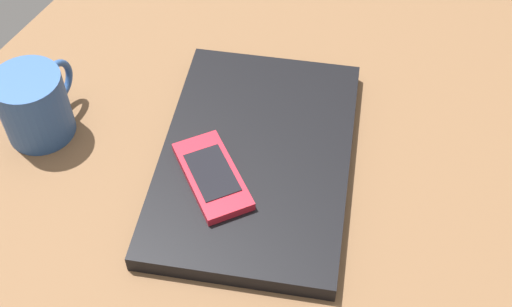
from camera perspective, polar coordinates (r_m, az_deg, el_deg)
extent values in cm
cube|color=brown|center=(83.64, -1.52, -1.71)|extent=(120.00, 80.00, 3.00)
cube|color=black|center=(81.76, 0.00, -0.39)|extent=(38.76, 30.86, 2.29)
cube|color=red|center=(78.03, -3.70, -1.89)|extent=(12.08, 12.74, 1.13)
cube|color=black|center=(77.53, -3.73, -1.60)|extent=(8.17, 8.49, 0.14)
cylinder|color=#2D518C|center=(87.21, -18.19, 3.83)|extent=(8.43, 8.43, 9.08)
torus|color=#2D518C|center=(89.43, -16.44, 5.77)|extent=(5.99, 0.90, 5.99)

